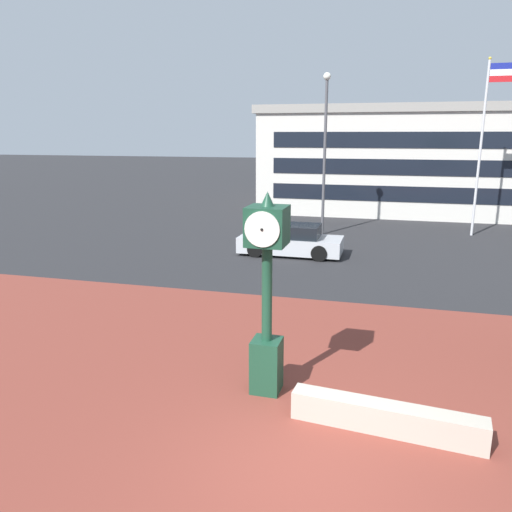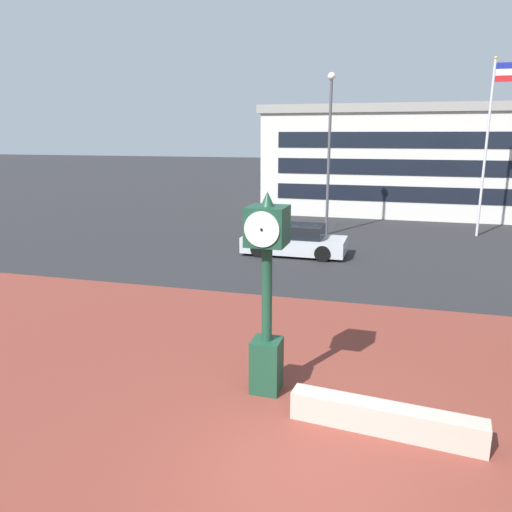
{
  "view_description": "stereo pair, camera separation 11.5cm",
  "coord_description": "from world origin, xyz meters",
  "px_view_note": "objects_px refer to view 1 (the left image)",
  "views": [
    {
      "loc": [
        0.86,
        -6.41,
        4.88
      ],
      "look_at": [
        -1.37,
        2.18,
        2.7
      ],
      "focal_mm": 34.72,
      "sensor_mm": 36.0,
      "label": 1
    },
    {
      "loc": [
        0.97,
        -6.38,
        4.88
      ],
      "look_at": [
        -1.37,
        2.18,
        2.7
      ],
      "focal_mm": 34.72,
      "sensor_mm": 36.0,
      "label": 2
    }
  ],
  "objects_px": {
    "street_clock": "(267,291)",
    "street_lamp_post": "(325,140)",
    "flagpole_primary": "(485,135)",
    "car_street_near": "(292,241)",
    "civic_building": "(438,158)"
  },
  "relations": [
    {
      "from": "car_street_near",
      "to": "civic_building",
      "type": "height_order",
      "value": "civic_building"
    },
    {
      "from": "civic_building",
      "to": "flagpole_primary",
      "type": "bearing_deg",
      "value": -84.51
    },
    {
      "from": "car_street_near",
      "to": "street_lamp_post",
      "type": "xyz_separation_m",
      "value": [
        0.68,
        4.68,
        4.05
      ]
    },
    {
      "from": "flagpole_primary",
      "to": "street_lamp_post",
      "type": "height_order",
      "value": "flagpole_primary"
    },
    {
      "from": "car_street_near",
      "to": "street_lamp_post",
      "type": "relative_size",
      "value": 0.55
    },
    {
      "from": "street_clock",
      "to": "flagpole_primary",
      "type": "relative_size",
      "value": 0.47
    },
    {
      "from": "street_clock",
      "to": "car_street_near",
      "type": "bearing_deg",
      "value": 99.21
    },
    {
      "from": "street_lamp_post",
      "to": "flagpole_primary",
      "type": "bearing_deg",
      "value": 12.23
    },
    {
      "from": "civic_building",
      "to": "street_clock",
      "type": "bearing_deg",
      "value": -100.84
    },
    {
      "from": "street_clock",
      "to": "street_lamp_post",
      "type": "xyz_separation_m",
      "value": [
        -0.91,
        15.92,
        2.57
      ]
    },
    {
      "from": "car_street_near",
      "to": "civic_building",
      "type": "bearing_deg",
      "value": -21.52
    },
    {
      "from": "flagpole_primary",
      "to": "street_lamp_post",
      "type": "bearing_deg",
      "value": -167.77
    },
    {
      "from": "car_street_near",
      "to": "flagpole_primary",
      "type": "height_order",
      "value": "flagpole_primary"
    },
    {
      "from": "car_street_near",
      "to": "civic_building",
      "type": "xyz_separation_m",
      "value": [
        7.03,
        17.15,
        2.75
      ]
    },
    {
      "from": "civic_building",
      "to": "street_lamp_post",
      "type": "bearing_deg",
      "value": -116.95
    }
  ]
}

